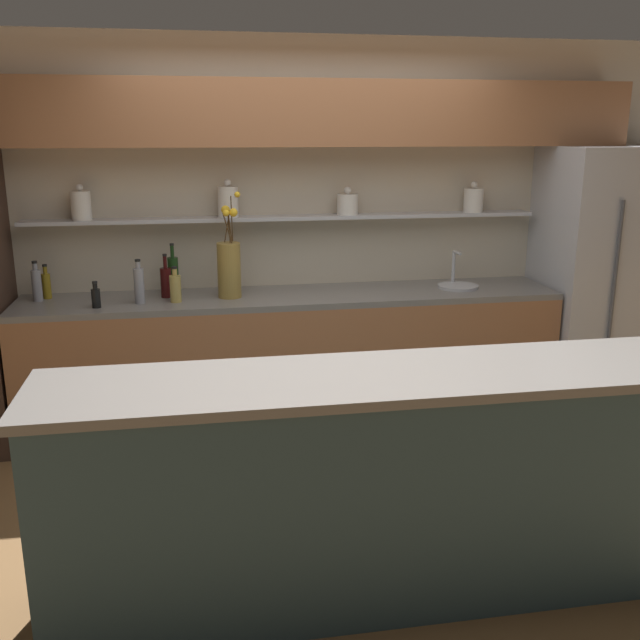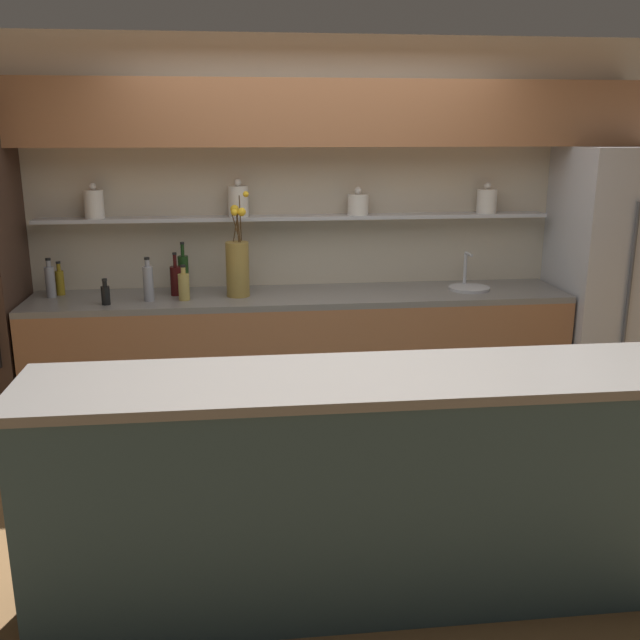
% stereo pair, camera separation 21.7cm
% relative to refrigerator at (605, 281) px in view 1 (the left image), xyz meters
% --- Properties ---
extents(ground_plane, '(12.00, 12.00, 0.00)m').
position_rel_refrigerator_xyz_m(ground_plane, '(-2.15, -1.20, -0.94)').
color(ground_plane, brown).
extents(back_wall_unit, '(5.20, 0.44, 2.60)m').
position_rel_refrigerator_xyz_m(back_wall_unit, '(-2.15, 0.33, 0.61)').
color(back_wall_unit, beige).
rests_on(back_wall_unit, ground_plane).
extents(back_counter_unit, '(3.59, 0.62, 0.92)m').
position_rel_refrigerator_xyz_m(back_counter_unit, '(-2.26, 0.04, -0.48)').
color(back_counter_unit, '#99603D').
rests_on(back_counter_unit, ground_plane).
extents(island_counter, '(2.85, 0.61, 1.02)m').
position_rel_refrigerator_xyz_m(island_counter, '(-2.15, -1.89, -0.43)').
color(island_counter, '#334C56').
rests_on(island_counter, ground_plane).
extents(refrigerator, '(0.89, 0.73, 1.88)m').
position_rel_refrigerator_xyz_m(refrigerator, '(0.00, 0.00, 0.00)').
color(refrigerator, '#B7B7BC').
rests_on(refrigerator, ground_plane).
extents(flower_vase, '(0.16, 0.17, 0.69)m').
position_rel_refrigerator_xyz_m(flower_vase, '(-2.68, 0.03, 0.18)').
color(flower_vase, olive).
rests_on(flower_vase, back_counter_unit).
extents(sink_fixture, '(0.28, 0.28, 0.25)m').
position_rel_refrigerator_xyz_m(sink_fixture, '(-1.09, 0.05, 0.00)').
color(sink_fixture, '#B7B7BC').
rests_on(sink_fixture, back_counter_unit).
extents(bottle_oil_0, '(0.06, 0.06, 0.23)m').
position_rel_refrigerator_xyz_m(bottle_oil_0, '(-3.85, 0.20, 0.07)').
color(bottle_oil_0, olive).
rests_on(bottle_oil_0, back_counter_unit).
extents(bottle_spirit_1, '(0.06, 0.06, 0.26)m').
position_rel_refrigerator_xyz_m(bottle_spirit_1, '(-3.90, 0.13, 0.09)').
color(bottle_spirit_1, gray).
rests_on(bottle_spirit_1, back_counter_unit).
extents(bottle_spirit_2, '(0.07, 0.07, 0.23)m').
position_rel_refrigerator_xyz_m(bottle_spirit_2, '(-3.02, -0.05, 0.07)').
color(bottle_spirit_2, tan).
rests_on(bottle_spirit_2, back_counter_unit).
extents(bottle_wine_3, '(0.07, 0.07, 0.34)m').
position_rel_refrigerator_xyz_m(bottle_wine_3, '(-3.04, 0.19, 0.11)').
color(bottle_wine_3, '#193814').
rests_on(bottle_wine_3, back_counter_unit).
extents(bottle_spirit_4, '(0.06, 0.06, 0.28)m').
position_rel_refrigerator_xyz_m(bottle_spirit_4, '(-3.25, -0.04, 0.10)').
color(bottle_spirit_4, gray).
rests_on(bottle_spirit_4, back_counter_unit).
extents(bottle_wine_5, '(0.07, 0.07, 0.29)m').
position_rel_refrigerator_xyz_m(bottle_wine_5, '(-3.09, 0.10, 0.08)').
color(bottle_wine_5, '#380C0C').
rests_on(bottle_wine_5, back_counter_unit).
extents(bottle_sauce_6, '(0.05, 0.05, 0.17)m').
position_rel_refrigerator_xyz_m(bottle_sauce_6, '(-3.51, -0.11, 0.05)').
color(bottle_sauce_6, black).
rests_on(bottle_sauce_6, back_counter_unit).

